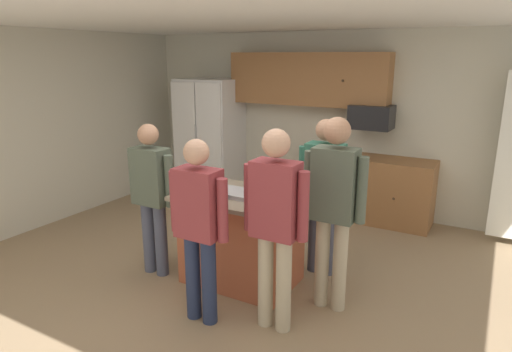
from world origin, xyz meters
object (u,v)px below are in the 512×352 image
Objects in this scene: glass_dark_ale at (262,197)px; microwave_over_range at (371,117)px; tumbler_amber at (204,186)px; person_guest_by_door at (334,201)px; glass_pilsner at (263,186)px; kitchen_island at (241,238)px; refrigerator at (210,138)px; person_guest_right at (152,190)px; person_host_foreground at (199,221)px; person_guest_left at (324,187)px; serving_tray at (236,193)px; person_elder_center at (275,218)px; glass_short_whisky at (220,194)px.

microwave_over_range is at bearing 84.61° from glass_dark_ale.
tumbler_amber is (-0.69, 0.06, -0.01)m from glass_dark_ale.
person_guest_by_door is 0.85m from glass_pilsner.
kitchen_island is 0.69× the size of person_guest_by_door.
refrigerator reaches higher than person_guest_right.
person_host_foreground reaches higher than glass_pilsner.
person_guest_right is at bearing 10.01° from person_guest_by_door.
glass_pilsner is at bearing -12.94° from person_guest_by_door.
person_guest_by_door is 1.07× the size of person_guest_left.
serving_tray is (-0.18, -0.22, -0.04)m from glass_pilsner.
glass_dark_ale is 0.37× the size of serving_tray.
person_elder_center is at bearing -74.96° from person_host_foreground.
person_guest_by_door reaches higher than microwave_over_range.
tumbler_amber reaches higher than kitchen_island.
glass_short_whisky is at bearing -107.78° from kitchen_island.
refrigerator reaches higher than person_elder_center.
microwave_over_range reaches higher than kitchen_island.
person_guest_right is at bearing -161.21° from kitchen_island.
kitchen_island is at bearing -49.20° from refrigerator.
person_guest_by_door is 10.77× the size of glass_dark_ale.
glass_pilsner reaches higher than kitchen_island.
person_elder_center reaches higher than person_guest_left.
person_elder_center is 0.49m from glass_dark_ale.
person_host_foreground is 3.68× the size of serving_tray.
person_host_foreground is at bearing -94.79° from glass_pilsner.
microwave_over_range is 3.73× the size of tumbler_amber.
person_elder_center reaches higher than person_guest_right.
refrigerator is at bearing 129.81° from serving_tray.
microwave_over_range is 2.81m from glass_short_whisky.
kitchen_island is (-0.59, -2.45, -0.98)m from microwave_over_range.
kitchen_island is 9.46× the size of glass_pilsner.
person_guest_by_door reaches higher than person_elder_center.
glass_dark_ale is at bearing -47.07° from refrigerator.
person_guest_right reaches higher than kitchen_island.
person_guest_left is (0.59, 1.35, 0.02)m from person_host_foreground.
person_guest_by_door is (0.90, 0.75, 0.10)m from person_host_foreground.
person_guest_left is 1.10m from glass_short_whisky.
refrigerator is 3.18m from person_guest_left.
person_guest_left is at bearing 36.00° from tumbler_amber.
person_guest_left is (1.53, 0.88, 0.03)m from person_guest_right.
person_guest_left is (2.65, -1.75, 0.00)m from refrigerator.
tumbler_amber is at bearing -2.52° from person_guest_right.
glass_pilsner is at bearing 34.21° from tumbler_amber.
person_guest_by_door is 1.06m from glass_short_whisky.
refrigerator is 3.79m from person_guest_by_door.
microwave_over_range is at bearing -13.72° from person_host_foreground.
person_host_foreground is 0.92× the size of person_guest_by_door.
refrigerator reaches higher than serving_tray.
person_guest_left is at bearing -88.34° from microwave_over_range.
microwave_over_range is 2.61m from serving_tray.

